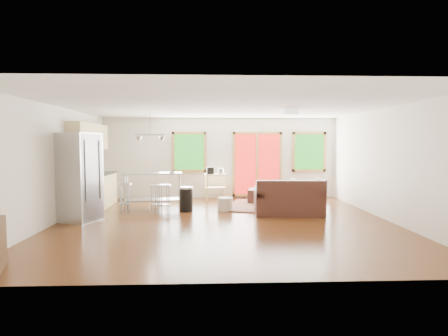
{
  "coord_description": "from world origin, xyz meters",
  "views": [
    {
      "loc": [
        -0.31,
        -7.81,
        1.77
      ],
      "look_at": [
        0.0,
        0.3,
        1.2
      ],
      "focal_mm": 28.0,
      "sensor_mm": 36.0,
      "label": 1
    }
  ],
  "objects_px": {
    "loveseat": "(288,200)",
    "refrigerator": "(78,177)",
    "ottoman": "(259,196)",
    "armchair": "(308,190)",
    "kitchen_cart": "(215,177)",
    "rug": "(276,207)",
    "coffee_table": "(292,194)",
    "island": "(153,184)"
  },
  "relations": [
    {
      "from": "loveseat",
      "to": "refrigerator",
      "type": "height_order",
      "value": "refrigerator"
    },
    {
      "from": "ottoman",
      "to": "refrigerator",
      "type": "bearing_deg",
      "value": -153.18
    },
    {
      "from": "ottoman",
      "to": "armchair",
      "type": "bearing_deg",
      "value": -10.81
    },
    {
      "from": "ottoman",
      "to": "kitchen_cart",
      "type": "bearing_deg",
      "value": 154.8
    },
    {
      "from": "rug",
      "to": "refrigerator",
      "type": "relative_size",
      "value": 1.3
    },
    {
      "from": "loveseat",
      "to": "rug",
      "type": "bearing_deg",
      "value": 100.94
    },
    {
      "from": "loveseat",
      "to": "armchair",
      "type": "relative_size",
      "value": 2.05
    },
    {
      "from": "rug",
      "to": "kitchen_cart",
      "type": "distance_m",
      "value": 2.29
    },
    {
      "from": "coffee_table",
      "to": "refrigerator",
      "type": "height_order",
      "value": "refrigerator"
    },
    {
      "from": "coffee_table",
      "to": "armchair",
      "type": "distance_m",
      "value": 0.75
    },
    {
      "from": "rug",
      "to": "ottoman",
      "type": "height_order",
      "value": "ottoman"
    },
    {
      "from": "rug",
      "to": "armchair",
      "type": "bearing_deg",
      "value": 25.81
    },
    {
      "from": "ottoman",
      "to": "kitchen_cart",
      "type": "distance_m",
      "value": 1.53
    },
    {
      "from": "refrigerator",
      "to": "island",
      "type": "distance_m",
      "value": 2.01
    },
    {
      "from": "island",
      "to": "refrigerator",
      "type": "bearing_deg",
      "value": -137.94
    },
    {
      "from": "ottoman",
      "to": "island",
      "type": "height_order",
      "value": "island"
    },
    {
      "from": "loveseat",
      "to": "coffee_table",
      "type": "bearing_deg",
      "value": 75.21
    },
    {
      "from": "coffee_table",
      "to": "armchair",
      "type": "bearing_deg",
      "value": 40.41
    },
    {
      "from": "coffee_table",
      "to": "rug",
      "type": "bearing_deg",
      "value": -178.49
    },
    {
      "from": "armchair",
      "to": "kitchen_cart",
      "type": "distance_m",
      "value": 2.87
    },
    {
      "from": "kitchen_cart",
      "to": "refrigerator",
      "type": "bearing_deg",
      "value": -137.72
    },
    {
      "from": "armchair",
      "to": "rug",
      "type": "bearing_deg",
      "value": 20.83
    },
    {
      "from": "rug",
      "to": "armchair",
      "type": "relative_size",
      "value": 3.1
    },
    {
      "from": "coffee_table",
      "to": "ottoman",
      "type": "bearing_deg",
      "value": 137.89
    },
    {
      "from": "refrigerator",
      "to": "kitchen_cart",
      "type": "height_order",
      "value": "refrigerator"
    },
    {
      "from": "loveseat",
      "to": "island",
      "type": "bearing_deg",
      "value": 170.35
    },
    {
      "from": "rug",
      "to": "kitchen_cart",
      "type": "xyz_separation_m",
      "value": [
        -1.68,
        1.38,
        0.69
      ]
    },
    {
      "from": "loveseat",
      "to": "island",
      "type": "relative_size",
      "value": 1.06
    },
    {
      "from": "loveseat",
      "to": "refrigerator",
      "type": "relative_size",
      "value": 0.85
    },
    {
      "from": "coffee_table",
      "to": "refrigerator",
      "type": "bearing_deg",
      "value": -164.16
    },
    {
      "from": "island",
      "to": "rug",
      "type": "bearing_deg",
      "value": 2.74
    },
    {
      "from": "armchair",
      "to": "refrigerator",
      "type": "distance_m",
      "value": 6.23
    },
    {
      "from": "kitchen_cart",
      "to": "ottoman",
      "type": "bearing_deg",
      "value": -25.2
    },
    {
      "from": "rug",
      "to": "island",
      "type": "bearing_deg",
      "value": -177.26
    },
    {
      "from": "rug",
      "to": "island",
      "type": "height_order",
      "value": "island"
    },
    {
      "from": "rug",
      "to": "refrigerator",
      "type": "height_order",
      "value": "refrigerator"
    },
    {
      "from": "rug",
      "to": "ottoman",
      "type": "distance_m",
      "value": 0.87
    },
    {
      "from": "refrigerator",
      "to": "kitchen_cart",
      "type": "xyz_separation_m",
      "value": [
        3.16,
        2.88,
        -0.3
      ]
    },
    {
      "from": "loveseat",
      "to": "ottoman",
      "type": "height_order",
      "value": "loveseat"
    },
    {
      "from": "rug",
      "to": "kitchen_cart",
      "type": "relative_size",
      "value": 2.53
    },
    {
      "from": "coffee_table",
      "to": "refrigerator",
      "type": "distance_m",
      "value": 5.55
    },
    {
      "from": "armchair",
      "to": "refrigerator",
      "type": "xyz_separation_m",
      "value": [
        -5.88,
        -1.99,
        0.59
      ]
    }
  ]
}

